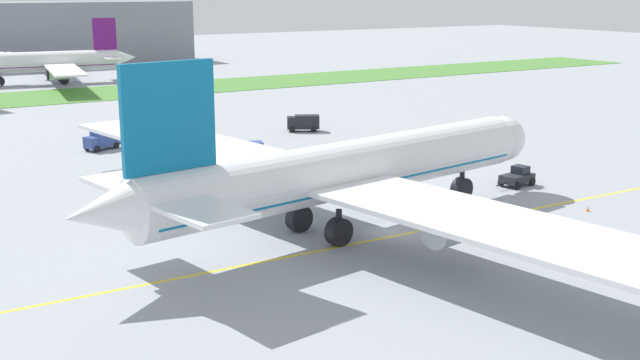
{
  "coord_description": "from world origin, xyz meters",
  "views": [
    {
      "loc": [
        -43.39,
        -58.31,
        22.57
      ],
      "look_at": [
        -2.7,
        8.44,
        3.7
      ],
      "focal_mm": 45.29,
      "sensor_mm": 36.0,
      "label": 1
    }
  ],
  "objects": [
    {
      "name": "apron_taxi_line",
      "position": [
        0.0,
        -0.97,
        0.0
      ],
      "size": [
        280.0,
        0.36,
        0.01
      ],
      "primitive_type": "cube",
      "color": "yellow",
      "rests_on": "ground"
    },
    {
      "name": "parked_airliner_far_centre",
      "position": [
        2.22,
        137.15,
        5.13
      ],
      "size": [
        38.44,
        59.63,
        15.13
      ],
      "color": "white",
      "rests_on": "ground"
    },
    {
      "name": "traffic_cone_near_nose",
      "position": [
        21.69,
        -4.49,
        0.28
      ],
      "size": [
        0.36,
        0.36,
        0.58
      ],
      "color": "#F2590C",
      "rests_on": "ground"
    },
    {
      "name": "grass_median_strip",
      "position": [
        0.0,
        113.71,
        0.05
      ],
      "size": [
        320.0,
        24.0,
        0.1
      ],
      "primitive_type": "cube",
      "color": "#4C8438",
      "rests_on": "ground"
    },
    {
      "name": "service_truck_catering_van",
      "position": [
        1.47,
        33.84,
        1.56
      ],
      "size": [
        5.17,
        3.55,
        2.92
      ],
      "color": "#33478C",
      "rests_on": "ground"
    },
    {
      "name": "ground_plane",
      "position": [
        0.0,
        0.0,
        0.0
      ],
      "size": [
        600.0,
        600.0,
        0.0
      ],
      "primitive_type": "plane",
      "color": "#9399A0",
      "rests_on": "ground"
    },
    {
      "name": "service_truck_baggage_loader",
      "position": [
        -11.31,
        53.4,
        1.49
      ],
      "size": [
        5.57,
        4.02,
        2.76
      ],
      "color": "#33478C",
      "rests_on": "ground"
    },
    {
      "name": "airliner_foreground",
      "position": [
        -3.96,
        2.68,
        5.79
      ],
      "size": [
        53.26,
        85.55,
        17.05
      ],
      "color": "white",
      "rests_on": "ground"
    },
    {
      "name": "pushback_tug",
      "position": [
        23.4,
        7.29,
        1.03
      ],
      "size": [
        5.97,
        3.21,
        2.26
      ],
      "color": "#26262B",
      "rests_on": "ground"
    },
    {
      "name": "service_truck_fuel_bowser",
      "position": [
        20.23,
        51.16,
        1.45
      ],
      "size": [
        5.4,
        4.14,
        2.59
      ],
      "color": "black",
      "rests_on": "ground"
    }
  ]
}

